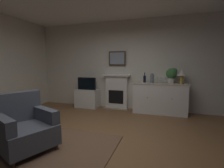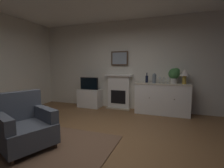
{
  "view_description": "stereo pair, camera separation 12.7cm",
  "coord_description": "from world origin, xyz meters",
  "px_view_note": "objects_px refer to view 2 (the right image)",
  "views": [
    {
      "loc": [
        1.1,
        -2.45,
        1.36
      ],
      "look_at": [
        0.1,
        0.67,
        1.0
      ],
      "focal_mm": 26.05,
      "sensor_mm": 36.0,
      "label": 1
    },
    {
      "loc": [
        1.22,
        -2.41,
        1.36
      ],
      "look_at": [
        0.1,
        0.67,
        1.0
      ],
      "focal_mm": 26.05,
      "sensor_mm": 36.0,
      "label": 2
    }
  ],
  "objects_px": {
    "wine_glass_left": "(160,79)",
    "tv_cabinet": "(90,98)",
    "sideboard_cabinet": "(162,99)",
    "potted_plant_small": "(174,74)",
    "framed_picture": "(120,58)",
    "tv_set": "(89,83)",
    "table_lamp": "(185,74)",
    "wine_bottle": "(147,79)",
    "vase_decorative": "(154,78)",
    "fireplace_unit": "(119,92)",
    "wine_glass_right": "(168,79)",
    "wine_glass_center": "(164,79)",
    "armchair": "(24,126)"
  },
  "relations": [
    {
      "from": "sideboard_cabinet",
      "to": "tv_set",
      "type": "bearing_deg",
      "value": -179.8
    },
    {
      "from": "tv_cabinet",
      "to": "wine_bottle",
      "type": "bearing_deg",
      "value": 0.72
    },
    {
      "from": "framed_picture",
      "to": "potted_plant_small",
      "type": "bearing_deg",
      "value": -6.15
    },
    {
      "from": "table_lamp",
      "to": "armchair",
      "type": "bearing_deg",
      "value": -132.62
    },
    {
      "from": "sideboard_cabinet",
      "to": "vase_decorative",
      "type": "xyz_separation_m",
      "value": [
        -0.22,
        -0.05,
        0.58
      ]
    },
    {
      "from": "wine_glass_center",
      "to": "wine_glass_right",
      "type": "relative_size",
      "value": 1.0
    },
    {
      "from": "framed_picture",
      "to": "tv_cabinet",
      "type": "bearing_deg",
      "value": -167.99
    },
    {
      "from": "fireplace_unit",
      "to": "wine_glass_center",
      "type": "xyz_separation_m",
      "value": [
        1.38,
        -0.21,
        0.46
      ]
    },
    {
      "from": "framed_picture",
      "to": "wine_bottle",
      "type": "distance_m",
      "value": 1.1
    },
    {
      "from": "sideboard_cabinet",
      "to": "tv_set",
      "type": "height_order",
      "value": "tv_set"
    },
    {
      "from": "tv_set",
      "to": "wine_glass_center",
      "type": "bearing_deg",
      "value": -0.55
    },
    {
      "from": "wine_glass_left",
      "to": "potted_plant_small",
      "type": "xyz_separation_m",
      "value": [
        0.38,
        0.01,
        0.13
      ]
    },
    {
      "from": "sideboard_cabinet",
      "to": "wine_glass_right",
      "type": "relative_size",
      "value": 9.15
    },
    {
      "from": "sideboard_cabinet",
      "to": "vase_decorative",
      "type": "relative_size",
      "value": 5.37
    },
    {
      "from": "wine_glass_left",
      "to": "potted_plant_small",
      "type": "height_order",
      "value": "potted_plant_small"
    },
    {
      "from": "wine_glass_left",
      "to": "wine_glass_center",
      "type": "bearing_deg",
      "value": -30.14
    },
    {
      "from": "potted_plant_small",
      "to": "table_lamp",
      "type": "bearing_deg",
      "value": -10.0
    },
    {
      "from": "table_lamp",
      "to": "tv_set",
      "type": "bearing_deg",
      "value": -179.84
    },
    {
      "from": "wine_glass_center",
      "to": "tv_set",
      "type": "bearing_deg",
      "value": 179.45
    },
    {
      "from": "vase_decorative",
      "to": "tv_cabinet",
      "type": "distance_m",
      "value": 2.22
    },
    {
      "from": "wine_glass_left",
      "to": "fireplace_unit",
      "type": "bearing_deg",
      "value": 173.51
    },
    {
      "from": "table_lamp",
      "to": "wine_bottle",
      "type": "distance_m",
      "value": 1.02
    },
    {
      "from": "framed_picture",
      "to": "tv_set",
      "type": "bearing_deg",
      "value": -166.69
    },
    {
      "from": "wine_glass_center",
      "to": "potted_plant_small",
      "type": "height_order",
      "value": "potted_plant_small"
    },
    {
      "from": "armchair",
      "to": "table_lamp",
      "type": "bearing_deg",
      "value": 47.38
    },
    {
      "from": "wine_bottle",
      "to": "sideboard_cabinet",
      "type": "bearing_deg",
      "value": -4.96
    },
    {
      "from": "tv_cabinet",
      "to": "wine_glass_left",
      "type": "bearing_deg",
      "value": 0.47
    },
    {
      "from": "sideboard_cabinet",
      "to": "potted_plant_small",
      "type": "xyz_separation_m",
      "value": [
        0.31,
        0.05,
        0.7
      ]
    },
    {
      "from": "sideboard_cabinet",
      "to": "potted_plant_small",
      "type": "distance_m",
      "value": 0.76
    },
    {
      "from": "wine_glass_left",
      "to": "wine_glass_right",
      "type": "xyz_separation_m",
      "value": [
        0.22,
        -0.05,
        0.0
      ]
    },
    {
      "from": "wine_glass_center",
      "to": "armchair",
      "type": "bearing_deg",
      "value": -126.56
    },
    {
      "from": "wine_glass_right",
      "to": "vase_decorative",
      "type": "xyz_separation_m",
      "value": [
        -0.37,
        -0.04,
        0.02
      ]
    },
    {
      "from": "tv_cabinet",
      "to": "sideboard_cabinet",
      "type": "bearing_deg",
      "value": -0.37
    },
    {
      "from": "potted_plant_small",
      "to": "wine_glass_center",
      "type": "bearing_deg",
      "value": -164.25
    },
    {
      "from": "framed_picture",
      "to": "armchair",
      "type": "bearing_deg",
      "value": -102.82
    },
    {
      "from": "framed_picture",
      "to": "fireplace_unit",
      "type": "bearing_deg",
      "value": -90.0
    },
    {
      "from": "wine_glass_left",
      "to": "tv_cabinet",
      "type": "xyz_separation_m",
      "value": [
        -2.24,
        -0.02,
        -0.71
      ]
    },
    {
      "from": "wine_glass_left",
      "to": "wine_glass_right",
      "type": "height_order",
      "value": "same"
    },
    {
      "from": "wine_bottle",
      "to": "tv_set",
      "type": "height_order",
      "value": "wine_bottle"
    },
    {
      "from": "fireplace_unit",
      "to": "wine_glass_right",
      "type": "distance_m",
      "value": 1.57
    },
    {
      "from": "fireplace_unit",
      "to": "wine_glass_center",
      "type": "bearing_deg",
      "value": -8.59
    },
    {
      "from": "sideboard_cabinet",
      "to": "wine_glass_center",
      "type": "distance_m",
      "value": 0.57
    },
    {
      "from": "fireplace_unit",
      "to": "wine_glass_right",
      "type": "bearing_deg",
      "value": -7.27
    },
    {
      "from": "framed_picture",
      "to": "tv_cabinet",
      "type": "xyz_separation_m",
      "value": [
        -0.97,
        -0.21,
        -1.31
      ]
    },
    {
      "from": "fireplace_unit",
      "to": "tv_set",
      "type": "bearing_deg",
      "value": -169.23
    },
    {
      "from": "sideboard_cabinet",
      "to": "potted_plant_small",
      "type": "relative_size",
      "value": 3.51
    },
    {
      "from": "sideboard_cabinet",
      "to": "wine_glass_center",
      "type": "relative_size",
      "value": 9.15
    },
    {
      "from": "table_lamp",
      "to": "wine_glass_right",
      "type": "distance_m",
      "value": 0.45
    },
    {
      "from": "table_lamp",
      "to": "tv_cabinet",
      "type": "distance_m",
      "value": 3.0
    },
    {
      "from": "framed_picture",
      "to": "table_lamp",
      "type": "height_order",
      "value": "framed_picture"
    }
  ]
}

